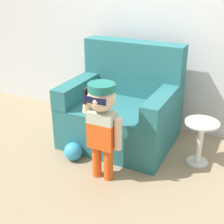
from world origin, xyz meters
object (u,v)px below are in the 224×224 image
Objects in this scene: person_child at (102,117)px; side_table at (200,138)px; armchair at (123,109)px; toy_ball at (73,151)px.

side_table is at bearing 40.32° from person_child.
armchair is 1.23× the size of person_child.
toy_ball is (-0.26, -0.59, -0.27)m from armchair.
armchair is 0.77m from person_child.
armchair is at bearing 66.28° from toy_ball.
person_child is at bearing -17.95° from toy_ball.
person_child reaches higher than toy_ball.
armchair reaches higher than side_table.
side_table is at bearing -7.50° from armchair.
side_table is (0.85, -0.11, -0.09)m from armchair.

